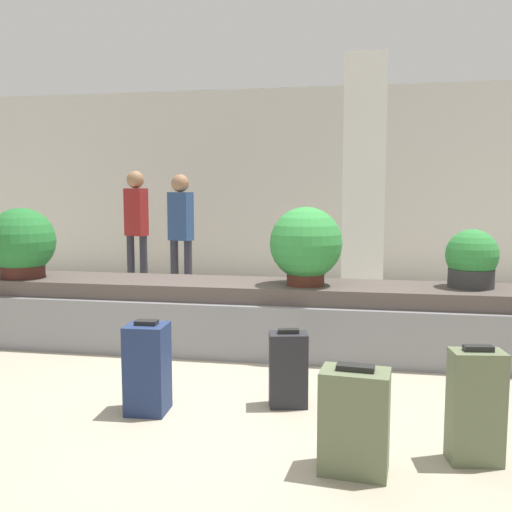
% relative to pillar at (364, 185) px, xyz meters
% --- Properties ---
extents(ground_plane, '(18.00, 18.00, 0.00)m').
position_rel_pillar_xyz_m(ground_plane, '(-1.00, -3.55, -1.60)').
color(ground_plane, '#9E937F').
extents(back_wall, '(18.00, 0.06, 3.20)m').
position_rel_pillar_xyz_m(back_wall, '(-1.00, 2.02, 0.00)').
color(back_wall, beige).
rests_on(back_wall, ground_plane).
extents(carousel, '(6.72, 0.92, 0.65)m').
position_rel_pillar_xyz_m(carousel, '(-1.00, -2.17, -1.29)').
color(carousel, gray).
rests_on(carousel, ground_plane).
extents(pillar, '(0.52, 0.52, 3.20)m').
position_rel_pillar_xyz_m(pillar, '(0.00, 0.00, 0.00)').
color(pillar, silver).
rests_on(pillar, ground_plane).
extents(suitcase_0, '(0.38, 0.27, 0.59)m').
position_rel_pillar_xyz_m(suitcase_0, '(-0.04, -4.47, -1.32)').
color(suitcase_0, '#5B6647').
rests_on(suitcase_0, ground_plane).
extents(suitcase_1, '(0.31, 0.21, 0.67)m').
position_rel_pillar_xyz_m(suitcase_1, '(0.61, -4.23, -1.28)').
color(suitcase_1, '#5B6647').
rests_on(suitcase_1, ground_plane).
extents(suitcase_2, '(0.28, 0.27, 0.64)m').
position_rel_pillar_xyz_m(suitcase_2, '(-1.44, -3.86, -1.29)').
color(suitcase_2, navy).
rests_on(suitcase_2, ground_plane).
extents(suitcase_3, '(0.30, 0.23, 0.55)m').
position_rel_pillar_xyz_m(suitcase_3, '(-0.51, -3.58, -1.34)').
color(suitcase_3, '#232328').
rests_on(suitcase_3, ground_plane).
extents(potted_plant_0, '(0.66, 0.66, 0.70)m').
position_rel_pillar_xyz_m(potted_plant_0, '(-3.35, -2.30, -0.61)').
color(potted_plant_0, '#381914').
rests_on(potted_plant_0, carousel).
extents(potted_plant_1, '(0.46, 0.46, 0.52)m').
position_rel_pillar_xyz_m(potted_plant_1, '(0.95, -2.12, -0.70)').
color(potted_plant_1, '#2D2D2D').
rests_on(potted_plant_1, carousel).
extents(potted_plant_2, '(0.66, 0.66, 0.72)m').
position_rel_pillar_xyz_m(potted_plant_2, '(-0.52, -2.26, -0.58)').
color(potted_plant_2, '#4C2319').
rests_on(potted_plant_2, carousel).
extents(traveler_0, '(0.36, 0.27, 1.75)m').
position_rel_pillar_xyz_m(traveler_0, '(-2.48, 0.13, -0.55)').
color(traveler_0, '#282833').
rests_on(traveler_0, ground_plane).
extents(traveler_1, '(0.36, 0.28, 1.81)m').
position_rel_pillar_xyz_m(traveler_1, '(-3.26, 0.45, -0.50)').
color(traveler_1, '#282833').
rests_on(traveler_1, ground_plane).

